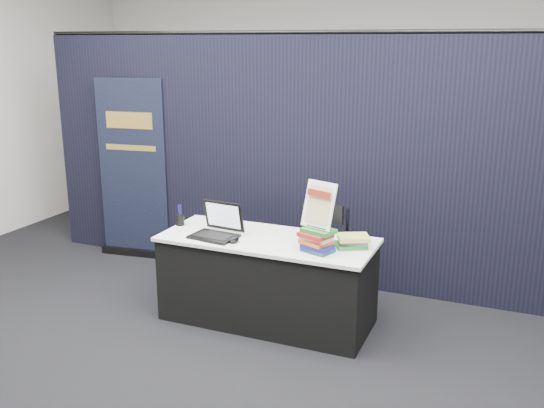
{
  "coord_description": "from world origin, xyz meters",
  "views": [
    {
      "loc": [
        1.91,
        -3.86,
        2.35
      ],
      "look_at": [
        0.04,
        0.55,
        1.05
      ],
      "focal_mm": 40.0,
      "sensor_mm": 36.0,
      "label": 1
    }
  ],
  "objects_px": {
    "book_stack_tall": "(317,240)",
    "info_sign": "(319,206)",
    "laptop": "(216,229)",
    "book_stack_short": "(352,241)",
    "stacking_chair": "(319,253)",
    "pullup_banner": "(133,180)",
    "display_table": "(267,280)"
  },
  "relations": [
    {
      "from": "stacking_chair",
      "to": "book_stack_tall",
      "type": "bearing_deg",
      "value": -48.42
    },
    {
      "from": "book_stack_tall",
      "to": "info_sign",
      "type": "height_order",
      "value": "info_sign"
    },
    {
      "from": "book_stack_tall",
      "to": "pullup_banner",
      "type": "height_order",
      "value": "pullup_banner"
    },
    {
      "from": "book_stack_short",
      "to": "laptop",
      "type": "bearing_deg",
      "value": -171.51
    },
    {
      "from": "laptop",
      "to": "pullup_banner",
      "type": "distance_m",
      "value": 1.92
    },
    {
      "from": "display_table",
      "to": "book_stack_short",
      "type": "distance_m",
      "value": 0.83
    },
    {
      "from": "book_stack_short",
      "to": "pullup_banner",
      "type": "xyz_separation_m",
      "value": [
        -2.72,
        0.9,
        0.07
      ]
    },
    {
      "from": "info_sign",
      "to": "pullup_banner",
      "type": "xyz_separation_m",
      "value": [
        -2.5,
        1.07,
        -0.24
      ]
    },
    {
      "from": "book_stack_tall",
      "to": "info_sign",
      "type": "relative_size",
      "value": 0.74
    },
    {
      "from": "book_stack_short",
      "to": "display_table",
      "type": "bearing_deg",
      "value": -176.07
    },
    {
      "from": "pullup_banner",
      "to": "stacking_chair",
      "type": "xyz_separation_m",
      "value": [
        2.33,
        -0.56,
        -0.34
      ]
    },
    {
      "from": "book_stack_short",
      "to": "pullup_banner",
      "type": "relative_size",
      "value": 0.14
    },
    {
      "from": "info_sign",
      "to": "book_stack_short",
      "type": "bearing_deg",
      "value": 57.43
    },
    {
      "from": "book_stack_tall",
      "to": "info_sign",
      "type": "bearing_deg",
      "value": 90.0
    },
    {
      "from": "display_table",
      "to": "stacking_chair",
      "type": "relative_size",
      "value": 1.87
    },
    {
      "from": "display_table",
      "to": "stacking_chair",
      "type": "xyz_separation_m",
      "value": [
        0.33,
        0.39,
        0.16
      ]
    },
    {
      "from": "book_stack_short",
      "to": "stacking_chair",
      "type": "bearing_deg",
      "value": 138.79
    },
    {
      "from": "info_sign",
      "to": "stacking_chair",
      "type": "height_order",
      "value": "info_sign"
    },
    {
      "from": "display_table",
      "to": "book_stack_tall",
      "type": "bearing_deg",
      "value": -17.73
    },
    {
      "from": "book_stack_short",
      "to": "stacking_chair",
      "type": "height_order",
      "value": "stacking_chair"
    },
    {
      "from": "laptop",
      "to": "book_stack_short",
      "type": "distance_m",
      "value": 1.14
    },
    {
      "from": "laptop",
      "to": "stacking_chair",
      "type": "height_order",
      "value": "laptop"
    },
    {
      "from": "book_stack_tall",
      "to": "pullup_banner",
      "type": "distance_m",
      "value": 2.73
    },
    {
      "from": "book_stack_tall",
      "to": "book_stack_short",
      "type": "distance_m",
      "value": 0.31
    },
    {
      "from": "book_stack_short",
      "to": "stacking_chair",
      "type": "relative_size",
      "value": 0.29
    },
    {
      "from": "book_stack_tall",
      "to": "pullup_banner",
      "type": "xyz_separation_m",
      "value": [
        -2.5,
        1.1,
        0.03
      ]
    },
    {
      "from": "laptop",
      "to": "info_sign",
      "type": "bearing_deg",
      "value": 4.99
    },
    {
      "from": "display_table",
      "to": "book_stack_short",
      "type": "bearing_deg",
      "value": 3.93
    },
    {
      "from": "laptop",
      "to": "book_stack_tall",
      "type": "xyz_separation_m",
      "value": [
        0.91,
        -0.04,
        0.03
      ]
    },
    {
      "from": "book_stack_tall",
      "to": "laptop",
      "type": "bearing_deg",
      "value": 177.62
    },
    {
      "from": "display_table",
      "to": "book_stack_short",
      "type": "xyz_separation_m",
      "value": [
        0.71,
        0.05,
        0.42
      ]
    },
    {
      "from": "display_table",
      "to": "laptop",
      "type": "distance_m",
      "value": 0.62
    }
  ]
}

